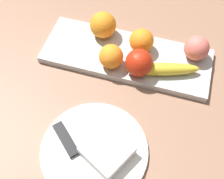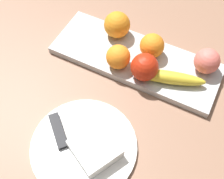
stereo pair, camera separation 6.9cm
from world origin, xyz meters
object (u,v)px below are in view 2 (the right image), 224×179
object	(u,v)px
apple	(145,67)
orange_near_apple	(118,57)
orange_near_banana	(117,25)
knife	(60,137)
banana	(168,77)
orange_center	(153,45)
fruit_tray	(135,59)
peach	(207,61)
dinner_plate	(84,146)
folded_napkin	(95,149)

from	to	relation	value
apple	orange_near_apple	size ratio (longest dim) A/B	1.11
orange_near_banana	knife	distance (m)	0.34
orange_near_apple	knife	xyz separation A→B (m)	(-0.03, -0.24, -0.04)
banana	orange_center	bearing A→B (deg)	-60.26
orange_center	fruit_tray	bearing A→B (deg)	-135.16
orange_near_apple	orange_center	distance (m)	0.10
fruit_tray	banana	size ratio (longest dim) A/B	2.44
fruit_tray	peach	distance (m)	0.19
dinner_plate	banana	bearing A→B (deg)	66.90
orange_near_apple	peach	bearing A→B (deg)	23.29
fruit_tray	orange_near_banana	size ratio (longest dim) A/B	6.26
orange_near_banana	fruit_tray	bearing A→B (deg)	-31.67
orange_center	peach	bearing A→B (deg)	4.41
orange_center	dinner_plate	size ratio (longest dim) A/B	0.27
banana	folded_napkin	xyz separation A→B (m)	(-0.07, -0.24, -0.01)
fruit_tray	apple	bearing A→B (deg)	-46.35
banana	knife	size ratio (longest dim) A/B	1.25
folded_napkin	dinner_plate	bearing A→B (deg)	180.00
banana	peach	xyz separation A→B (m)	(0.07, 0.08, 0.02)
knife	apple	bearing A→B (deg)	108.62
knife	peach	bearing A→B (deg)	96.62
orange_near_banana	dinner_plate	world-z (taller)	orange_near_banana
apple	knife	distance (m)	0.26
orange_near_banana	folded_napkin	world-z (taller)	orange_near_banana
fruit_tray	orange_center	size ratio (longest dim) A/B	6.99
orange_near_banana	folded_napkin	distance (m)	0.35
dinner_plate	knife	xyz separation A→B (m)	(-0.06, -0.01, 0.01)
orange_near_banana	peach	bearing A→B (deg)	-1.63
folded_napkin	banana	bearing A→B (deg)	73.15
orange_near_apple	orange_center	world-z (taller)	orange_center
orange_center	apple	bearing A→B (deg)	-80.55
orange_near_banana	peach	xyz separation A→B (m)	(0.26, -0.01, -0.00)
apple	dinner_plate	size ratio (longest dim) A/B	0.29
apple	dinner_plate	bearing A→B (deg)	-101.05
fruit_tray	apple	distance (m)	0.08
peach	dinner_plate	size ratio (longest dim) A/B	0.27
dinner_plate	orange_near_apple	bearing A→B (deg)	97.38
orange_near_apple	orange_center	size ratio (longest dim) A/B	0.97
fruit_tray	dinner_plate	world-z (taller)	fruit_tray
peach	folded_napkin	xyz separation A→B (m)	(-0.15, -0.32, -0.03)
dinner_plate	peach	bearing A→B (deg)	61.53
knife	dinner_plate	bearing A→B (deg)	49.33
orange_center	knife	world-z (taller)	orange_center
fruit_tray	dinner_plate	bearing A→B (deg)	-90.00
apple	knife	size ratio (longest dim) A/B	0.47
dinner_plate	knife	world-z (taller)	knife
dinner_plate	fruit_tray	bearing A→B (deg)	90.00
banana	peach	world-z (taller)	peach
fruit_tray	orange_near_banana	distance (m)	0.11
apple	peach	size ratio (longest dim) A/B	1.08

